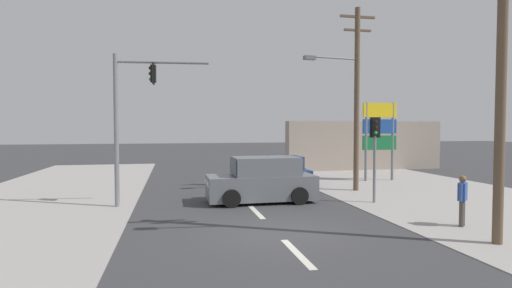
{
  "coord_description": "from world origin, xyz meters",
  "views": [
    {
      "loc": [
        -3.02,
        -11.39,
        3.13
      ],
      "look_at": [
        0.21,
        4.0,
        2.48
      ],
      "focal_mm": 28.0,
      "sensor_mm": 36.0,
      "label": 1
    }
  ],
  "objects_px": {
    "traffic_signal_mast": "(130,110)",
    "pedestal_signal_right_kerb": "(375,145)",
    "utility_pole_foreground_right": "(498,27)",
    "utility_pole_midground_right": "(354,93)",
    "shopping_plaza_sign": "(380,130)",
    "pedestrian_at_kerb": "(462,198)",
    "suv_oncoming_mid": "(262,181)",
    "sedan_receding_far": "(286,172)"
  },
  "relations": [
    {
      "from": "traffic_signal_mast",
      "to": "pedestrian_at_kerb",
      "type": "relative_size",
      "value": 3.68
    },
    {
      "from": "utility_pole_foreground_right",
      "to": "suv_oncoming_mid",
      "type": "relative_size",
      "value": 2.37
    },
    {
      "from": "utility_pole_midground_right",
      "to": "sedan_receding_far",
      "type": "bearing_deg",
      "value": 131.53
    },
    {
      "from": "sedan_receding_far",
      "to": "utility_pole_foreground_right",
      "type": "bearing_deg",
      "value": -79.57
    },
    {
      "from": "pedestrian_at_kerb",
      "to": "utility_pole_midground_right",
      "type": "bearing_deg",
      "value": 91.23
    },
    {
      "from": "pedestrian_at_kerb",
      "to": "sedan_receding_far",
      "type": "bearing_deg",
      "value": 105.02
    },
    {
      "from": "utility_pole_foreground_right",
      "to": "pedestrian_at_kerb",
      "type": "relative_size",
      "value": 6.63
    },
    {
      "from": "utility_pole_foreground_right",
      "to": "traffic_signal_mast",
      "type": "distance_m",
      "value": 12.53
    },
    {
      "from": "pedestal_signal_right_kerb",
      "to": "pedestrian_at_kerb",
      "type": "bearing_deg",
      "value": -80.39
    },
    {
      "from": "utility_pole_foreground_right",
      "to": "pedestrian_at_kerb",
      "type": "distance_m",
      "value": 5.21
    },
    {
      "from": "shopping_plaza_sign",
      "to": "sedan_receding_far",
      "type": "xyz_separation_m",
      "value": [
        -5.75,
        -0.22,
        -2.28
      ]
    },
    {
      "from": "traffic_signal_mast",
      "to": "suv_oncoming_mid",
      "type": "relative_size",
      "value": 1.32
    },
    {
      "from": "traffic_signal_mast",
      "to": "sedan_receding_far",
      "type": "distance_m",
      "value": 9.65
    },
    {
      "from": "pedestal_signal_right_kerb",
      "to": "suv_oncoming_mid",
      "type": "height_order",
      "value": "pedestal_signal_right_kerb"
    },
    {
      "from": "pedestal_signal_right_kerb",
      "to": "pedestrian_at_kerb",
      "type": "height_order",
      "value": "pedestal_signal_right_kerb"
    },
    {
      "from": "pedestal_signal_right_kerb",
      "to": "pedestrian_at_kerb",
      "type": "relative_size",
      "value": 2.18
    },
    {
      "from": "utility_pole_foreground_right",
      "to": "shopping_plaza_sign",
      "type": "relative_size",
      "value": 2.35
    },
    {
      "from": "utility_pole_foreground_right",
      "to": "utility_pole_midground_right",
      "type": "distance_m",
      "value": 9.25
    },
    {
      "from": "utility_pole_foreground_right",
      "to": "sedan_receding_far",
      "type": "distance_m",
      "value": 13.35
    },
    {
      "from": "suv_oncoming_mid",
      "to": "sedan_receding_far",
      "type": "relative_size",
      "value": 1.07
    },
    {
      "from": "shopping_plaza_sign",
      "to": "utility_pole_foreground_right",
      "type": "bearing_deg",
      "value": -105.87
    },
    {
      "from": "sedan_receding_far",
      "to": "utility_pole_midground_right",
      "type": "bearing_deg",
      "value": -48.47
    },
    {
      "from": "utility_pole_foreground_right",
      "to": "pedestal_signal_right_kerb",
      "type": "distance_m",
      "value": 6.94
    },
    {
      "from": "suv_oncoming_mid",
      "to": "sedan_receding_far",
      "type": "height_order",
      "value": "suv_oncoming_mid"
    },
    {
      "from": "pedestal_signal_right_kerb",
      "to": "suv_oncoming_mid",
      "type": "distance_m",
      "value": 4.9
    },
    {
      "from": "pedestal_signal_right_kerb",
      "to": "pedestrian_at_kerb",
      "type": "xyz_separation_m",
      "value": [
        0.72,
        -4.25,
        -1.49
      ]
    },
    {
      "from": "utility_pole_midground_right",
      "to": "sedan_receding_far",
      "type": "relative_size",
      "value": 2.11
    },
    {
      "from": "utility_pole_foreground_right",
      "to": "sedan_receding_far",
      "type": "bearing_deg",
      "value": 100.43
    },
    {
      "from": "traffic_signal_mast",
      "to": "shopping_plaza_sign",
      "type": "xyz_separation_m",
      "value": [
        13.5,
        5.04,
        -0.85
      ]
    },
    {
      "from": "suv_oncoming_mid",
      "to": "pedestrian_at_kerb",
      "type": "xyz_separation_m",
      "value": [
        5.22,
        -5.43,
        0.04
      ]
    },
    {
      "from": "traffic_signal_mast",
      "to": "pedestal_signal_right_kerb",
      "type": "relative_size",
      "value": 1.69
    },
    {
      "from": "sedan_receding_far",
      "to": "pedestrian_at_kerb",
      "type": "distance_m",
      "value": 10.68
    },
    {
      "from": "shopping_plaza_sign",
      "to": "pedestrian_at_kerb",
      "type": "xyz_separation_m",
      "value": [
        -2.98,
        -10.53,
        -2.06
      ]
    },
    {
      "from": "traffic_signal_mast",
      "to": "shopping_plaza_sign",
      "type": "height_order",
      "value": "traffic_signal_mast"
    },
    {
      "from": "suv_oncoming_mid",
      "to": "pedestal_signal_right_kerb",
      "type": "bearing_deg",
      "value": -14.77
    },
    {
      "from": "utility_pole_foreground_right",
      "to": "traffic_signal_mast",
      "type": "relative_size",
      "value": 1.8
    },
    {
      "from": "suv_oncoming_mid",
      "to": "sedan_receding_far",
      "type": "xyz_separation_m",
      "value": [
        2.45,
        4.88,
        -0.18
      ]
    },
    {
      "from": "utility_pole_foreground_right",
      "to": "utility_pole_midground_right",
      "type": "height_order",
      "value": "utility_pole_foreground_right"
    },
    {
      "from": "suv_oncoming_mid",
      "to": "sedan_receding_far",
      "type": "distance_m",
      "value": 5.47
    },
    {
      "from": "pedestrian_at_kerb",
      "to": "utility_pole_foreground_right",
      "type": "bearing_deg",
      "value": -106.28
    },
    {
      "from": "pedestal_signal_right_kerb",
      "to": "suv_oncoming_mid",
      "type": "xyz_separation_m",
      "value": [
        -4.5,
        1.19,
        -1.53
      ]
    },
    {
      "from": "traffic_signal_mast",
      "to": "shopping_plaza_sign",
      "type": "bearing_deg",
      "value": 20.47
    }
  ]
}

